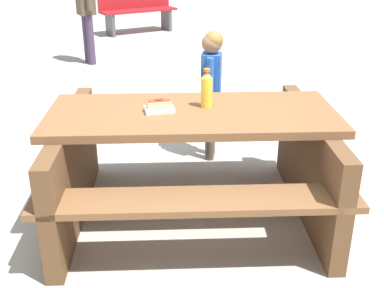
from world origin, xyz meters
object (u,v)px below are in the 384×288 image
hotdog_tray (159,107)px  park_bench_far (137,9)px  soda_bottle (207,89)px  child_in_coat (212,79)px  picnic_table (192,155)px

hotdog_tray → park_bench_far: bearing=-102.0°
soda_bottle → park_bench_far: 6.77m
hotdog_tray → soda_bottle: bearing=178.2°
soda_bottle → park_bench_far: bearing=-99.4°
soda_bottle → child_in_coat: size_ratio=0.23×
hotdog_tray → child_in_coat: size_ratio=0.18×
child_in_coat → park_bench_far: size_ratio=0.69×
picnic_table → soda_bottle: soda_bottle is taller
picnic_table → soda_bottle: bearing=-158.9°
soda_bottle → picnic_table: bearing=21.1°
soda_bottle → hotdog_tray: (0.31, -0.01, -0.08)m
soda_bottle → hotdog_tray: 0.32m
child_in_coat → picnic_table: bearing=61.1°
picnic_table → child_in_coat: (-0.46, -0.83, 0.24)m
park_bench_far → hotdog_tray: bearing=78.0°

